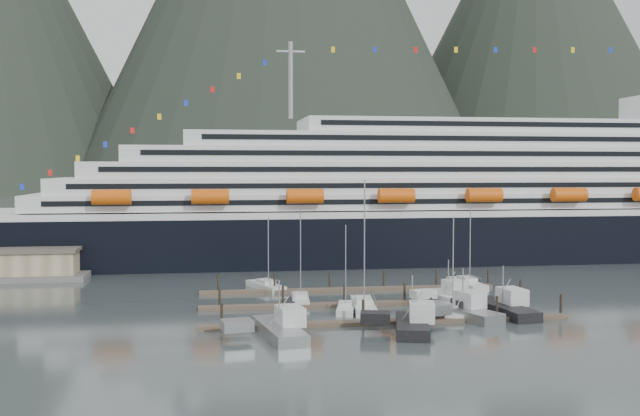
# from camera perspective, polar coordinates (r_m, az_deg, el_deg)

# --- Properties ---
(ground) EXTENTS (1600.00, 1600.00, 0.00)m
(ground) POSITION_cam_1_polar(r_m,az_deg,el_deg) (107.49, 6.52, -7.60)
(ground) COLOR #3F4A4B
(ground) RESTS_ON ground
(mountains) EXTENTS (870.00, 440.00, 420.00)m
(mountains) POSITION_cam_1_polar(r_m,az_deg,el_deg) (709.82, -2.12, 14.68)
(mountains) COLOR black
(mountains) RESTS_ON ground
(cruise_ship) EXTENTS (210.00, 30.40, 50.30)m
(cruise_ship) POSITION_cam_1_polar(r_m,az_deg,el_deg) (167.39, 11.52, 0.30)
(cruise_ship) COLOR black
(cruise_ship) RESTS_ON ground
(dock_near) EXTENTS (48.18, 2.28, 3.20)m
(dock_near) POSITION_cam_1_polar(r_m,az_deg,el_deg) (96.77, 5.24, -8.59)
(dock_near) COLOR #45372C
(dock_near) RESTS_ON ground
(dock_mid) EXTENTS (48.18, 2.28, 3.20)m
(dock_mid) POSITION_cam_1_polar(r_m,az_deg,el_deg) (109.20, 3.58, -7.25)
(dock_mid) COLOR #45372C
(dock_mid) RESTS_ON ground
(dock_far) EXTENTS (48.18, 2.28, 3.20)m
(dock_far) POSITION_cam_1_polar(r_m,az_deg,el_deg) (121.75, 2.27, -6.18)
(dock_far) COLOR #45372C
(dock_far) RESTS_ON ground
(sailboat_b) EXTENTS (3.34, 9.47, 14.46)m
(sailboat_b) POSITION_cam_1_polar(r_m,az_deg,el_deg) (111.22, -1.50, -7.00)
(sailboat_b) COLOR #B8B8B8
(sailboat_b) RESTS_ON ground
(sailboat_c) EXTENTS (4.10, 8.63, 12.47)m
(sailboat_c) POSITION_cam_1_polar(r_m,az_deg,el_deg) (104.37, 1.98, -7.68)
(sailboat_c) COLOR #B8B8B8
(sailboat_c) RESTS_ON ground
(sailboat_d) EXTENTS (4.50, 12.55, 18.84)m
(sailboat_d) POSITION_cam_1_polar(r_m,az_deg,el_deg) (105.91, 3.34, -7.49)
(sailboat_d) COLOR #B8B8B8
(sailboat_d) RESTS_ON ground
(sailboat_e) EXTENTS (6.15, 10.29, 12.42)m
(sailboat_e) POSITION_cam_1_polar(r_m,az_deg,el_deg) (123.82, -4.16, -5.99)
(sailboat_e) COLOR #B8B8B8
(sailboat_e) RESTS_ON ground
(sailboat_g) EXTENTS (3.43, 11.49, 14.03)m
(sailboat_g) POSITION_cam_1_polar(r_m,az_deg,el_deg) (127.99, 11.14, -5.73)
(sailboat_g) COLOR #B8B8B8
(sailboat_g) RESTS_ON ground
(sailboat_h) EXTENTS (4.73, 9.27, 13.85)m
(sailboat_h) POSITION_cam_1_polar(r_m,az_deg,el_deg) (103.13, 10.04, -7.84)
(sailboat_h) COLOR #B8B8B8
(sailboat_h) RESTS_ON ground
(trawler_a) EXTENTS (9.98, 13.71, 7.32)m
(trawler_a) POSITION_cam_1_polar(r_m,az_deg,el_deg) (89.30, -3.22, -9.16)
(trawler_a) COLOR gray
(trawler_a) RESTS_ON ground
(trawler_b) EXTENTS (9.63, 12.25, 7.61)m
(trawler_b) POSITION_cam_1_polar(r_m,az_deg,el_deg) (92.28, 6.94, -8.77)
(trawler_b) COLOR black
(trawler_b) RESTS_ON ground
(trawler_c) EXTENTS (10.28, 14.46, 7.22)m
(trawler_c) POSITION_cam_1_polar(r_m,az_deg,el_deg) (105.70, 13.67, -7.34)
(trawler_c) COLOR black
(trawler_c) RESTS_ON ground
(trawler_d) EXTENTS (10.38, 12.65, 7.26)m
(trawler_d) POSITION_cam_1_polar(r_m,az_deg,el_deg) (101.64, 10.76, -7.72)
(trawler_d) COLOR gray
(trawler_d) RESTS_ON ground
(trawler_e) EXTENTS (8.73, 11.33, 7.04)m
(trawler_e) POSITION_cam_1_polar(r_m,az_deg,el_deg) (112.26, 9.68, -6.70)
(trawler_e) COLOR #B8B8B8
(trawler_e) RESTS_ON ground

